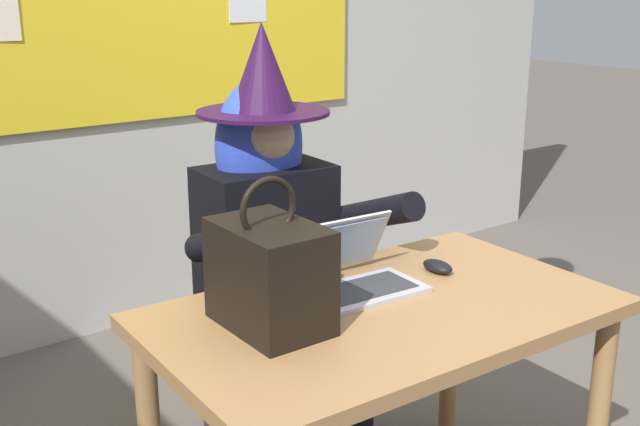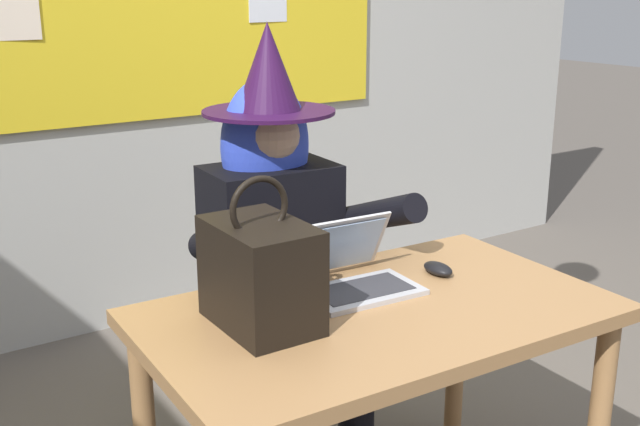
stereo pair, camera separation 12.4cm
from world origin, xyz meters
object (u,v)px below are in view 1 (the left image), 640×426
object	(u,v)px
desk_main	(383,341)
person_costumed	(275,225)
laptop	(355,272)
computer_mouse	(438,266)
handbag	(270,274)
chair_at_desk	(259,295)

from	to	relation	value
desk_main	person_costumed	distance (m)	0.62
laptop	computer_mouse	world-z (taller)	laptop
computer_mouse	laptop	bearing A→B (deg)	169.00
desk_main	laptop	size ratio (longest dim) A/B	3.78
person_costumed	handbag	world-z (taller)	person_costumed
desk_main	chair_at_desk	world-z (taller)	chair_at_desk
desk_main	handbag	world-z (taller)	handbag
person_costumed	handbag	bearing A→B (deg)	-31.71
computer_mouse	handbag	bearing A→B (deg)	-177.87
laptop	handbag	distance (m)	0.35
person_costumed	handbag	distance (m)	0.63
laptop	computer_mouse	xyz separation A→B (m)	(0.27, -0.05, -0.03)
chair_at_desk	handbag	xyz separation A→B (m)	(-0.37, -0.64, 0.36)
handbag	chair_at_desk	bearing A→B (deg)	60.25
computer_mouse	person_costumed	bearing A→B (deg)	115.75
desk_main	handbag	xyz separation A→B (m)	(-0.30, 0.08, 0.23)
laptop	chair_at_desk	bearing A→B (deg)	89.45
handbag	desk_main	bearing A→B (deg)	-14.49
desk_main	computer_mouse	world-z (taller)	computer_mouse
desk_main	computer_mouse	xyz separation A→B (m)	(0.29, 0.10, 0.12)
chair_at_desk	computer_mouse	world-z (taller)	chair_at_desk
chair_at_desk	person_costumed	size ratio (longest dim) A/B	0.63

